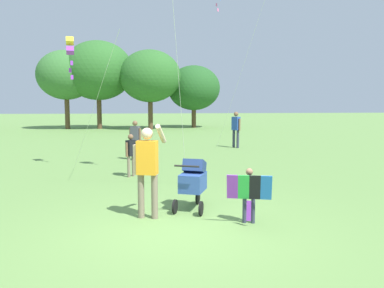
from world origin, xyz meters
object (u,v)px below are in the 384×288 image
at_px(person_red_shirt, 131,152).
at_px(person_couple_left, 135,137).
at_px(kite_blue_high, 220,0).
at_px(kite_orange_delta, 70,47).
at_px(person_adult_flyer, 147,164).
at_px(stroller, 193,180).
at_px(child_with_butterfly_kite, 249,190).
at_px(person_sitting_far, 236,127).

height_order(person_red_shirt, person_couple_left, person_couple_left).
relative_size(kite_blue_high, person_couple_left, 5.05).
xyz_separation_m(kite_orange_delta, kite_blue_high, (5.53, 4.83, 2.73)).
height_order(person_adult_flyer, person_couple_left, person_adult_flyer).
relative_size(person_adult_flyer, stroller, 1.58).
distance_m(stroller, kite_blue_high, 11.78).
xyz_separation_m(child_with_butterfly_kite, kite_orange_delta, (-4.24, 6.11, 3.23)).
xyz_separation_m(child_with_butterfly_kite, person_adult_flyer, (-1.79, 0.52, 0.41)).
distance_m(person_adult_flyer, kite_orange_delta, 6.73).
xyz_separation_m(person_adult_flyer, person_red_shirt, (-0.54, 4.06, -0.29)).
distance_m(stroller, person_red_shirt, 3.83).
bearing_deg(person_red_shirt, person_couple_left, 90.33).
xyz_separation_m(stroller, kite_blue_high, (2.19, 9.92, 5.96)).
xyz_separation_m(child_with_butterfly_kite, kite_blue_high, (1.29, 10.95, 5.96)).
bearing_deg(person_couple_left, person_sitting_far, 37.42).
distance_m(kite_blue_high, person_red_shirt, 9.37).
height_order(child_with_butterfly_kite, kite_orange_delta, kite_orange_delta).
bearing_deg(person_sitting_far, kite_blue_high, -167.94).
xyz_separation_m(person_red_shirt, person_couple_left, (-0.02, 3.13, 0.13)).
bearing_deg(kite_blue_high, kite_orange_delta, -138.86).
height_order(child_with_butterfly_kite, stroller, stroller).
distance_m(child_with_butterfly_kite, kite_orange_delta, 8.11).
bearing_deg(child_with_butterfly_kite, person_red_shirt, 117.01).
bearing_deg(stroller, person_adult_flyer, -150.29).
distance_m(child_with_butterfly_kite, person_couple_left, 8.06).
distance_m(kite_blue_high, person_couple_left, 7.51).
bearing_deg(kite_blue_high, child_with_butterfly_kite, -96.75).
height_order(stroller, kite_blue_high, kite_blue_high).
bearing_deg(person_red_shirt, stroller, -67.89).
relative_size(kite_orange_delta, person_sitting_far, 2.50).
height_order(child_with_butterfly_kite, person_couple_left, person_couple_left).
xyz_separation_m(stroller, person_couple_left, (-1.46, 6.67, 0.25)).
distance_m(child_with_butterfly_kite, person_sitting_far, 11.33).
bearing_deg(stroller, child_with_butterfly_kite, -49.11).
distance_m(person_adult_flyer, person_red_shirt, 4.11).
relative_size(person_red_shirt, person_couple_left, 0.85).
height_order(person_sitting_far, person_couple_left, person_sitting_far).
bearing_deg(stroller, kite_orange_delta, 123.36).
bearing_deg(person_sitting_far, child_with_butterfly_kite, -100.76).
bearing_deg(person_sitting_far, stroller, -106.59).
bearing_deg(person_red_shirt, kite_blue_high, 60.32).
bearing_deg(kite_blue_high, person_red_shirt, -119.68).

